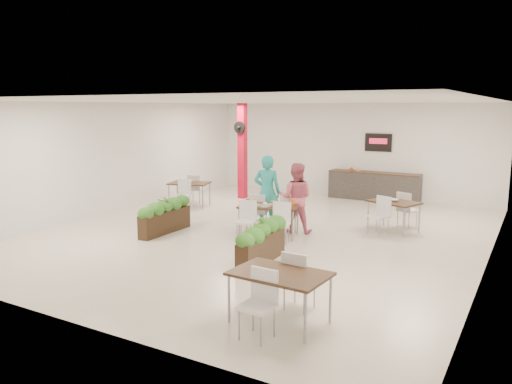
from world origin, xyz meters
TOP-DOWN VIEW (x-y plane):
  - ground at (0.00, 0.00)m, footprint 12.00×12.00m
  - room_shell at (0.00, 0.00)m, footprint 10.10×12.10m
  - red_column at (-3.00, 3.79)m, footprint 0.40×0.41m
  - service_counter at (1.00, 5.65)m, footprint 3.00×0.64m
  - main_table at (0.21, -0.27)m, footprint 1.61×1.89m
  - diner_man at (-0.19, 0.39)m, footprint 0.78×0.62m
  - diner_woman at (0.61, 0.39)m, footprint 0.99×0.86m
  - planter_left at (-2.13, -1.28)m, footprint 0.42×1.78m
  - planter_right at (1.10, -2.21)m, footprint 0.49×1.79m
  - side_table_a at (-3.68, 1.73)m, footprint 1.39×1.67m
  - side_table_b at (2.67, 1.74)m, footprint 1.37×1.66m
  - side_table_c at (2.69, -4.52)m, footprint 1.39×1.64m

SIDE VIEW (x-z plane):
  - ground at x=0.00m, z-range 0.00..0.00m
  - planter_right at x=1.10m, z-range 0.02..0.95m
  - service_counter at x=1.00m, z-range -0.61..1.59m
  - planter_left at x=-2.13m, z-range 0.03..0.96m
  - side_table_b at x=2.67m, z-range 0.17..1.09m
  - side_table_a at x=-3.68m, z-range 0.17..1.09m
  - main_table at x=0.21m, z-range 0.17..1.10m
  - side_table_c at x=2.69m, z-range 0.17..1.10m
  - diner_woman at x=0.61m, z-range 0.00..1.73m
  - diner_man at x=-0.19m, z-range 0.00..1.88m
  - red_column at x=-3.00m, z-range 0.04..3.24m
  - room_shell at x=0.00m, z-range 0.40..3.62m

